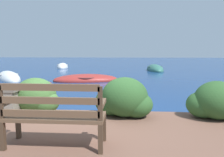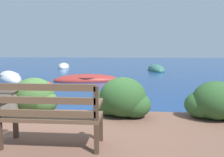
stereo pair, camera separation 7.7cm
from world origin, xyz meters
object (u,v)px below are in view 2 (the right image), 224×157
at_px(rowboat_mid, 10,78).
at_px(rowboat_outer, 64,67).
at_px(rowboat_far, 156,70).
at_px(park_bench, 51,113).
at_px(mooring_buoy, 48,86).
at_px(rowboat_nearest, 87,80).

xyz_separation_m(rowboat_mid, rowboat_outer, (0.57, 7.70, -0.00)).
bearing_deg(rowboat_far, rowboat_outer, -108.98).
relative_size(park_bench, rowboat_far, 0.46).
bearing_deg(mooring_buoy, rowboat_mid, 143.50).
bearing_deg(rowboat_outer, mooring_buoy, 178.96).
bearing_deg(park_bench, mooring_buoy, 106.06).
height_order(park_bench, rowboat_nearest, park_bench).
height_order(park_bench, rowboat_outer, park_bench).
xyz_separation_m(rowboat_nearest, rowboat_far, (4.20, 5.94, 0.02)).
bearing_deg(rowboat_nearest, park_bench, -93.47).
xyz_separation_m(rowboat_nearest, rowboat_outer, (-3.59, 7.81, 0.01)).
xyz_separation_m(rowboat_nearest, rowboat_mid, (-4.16, 0.11, 0.01)).
distance_m(park_bench, rowboat_far, 14.32).
height_order(park_bench, rowboat_mid, park_bench).
bearing_deg(rowboat_mid, rowboat_far, 84.47).
height_order(rowboat_outer, mooring_buoy, rowboat_outer).
bearing_deg(rowboat_far, rowboat_mid, -60.56).
distance_m(rowboat_far, rowboat_outer, 8.01).
height_order(rowboat_mid, rowboat_far, rowboat_far).
xyz_separation_m(rowboat_outer, mooring_buoy, (2.34, -9.86, -0.00)).
relative_size(rowboat_far, mooring_buoy, 7.37).
relative_size(rowboat_far, rowboat_outer, 1.28).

